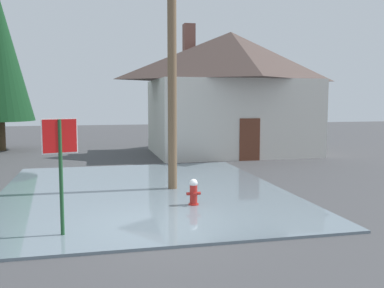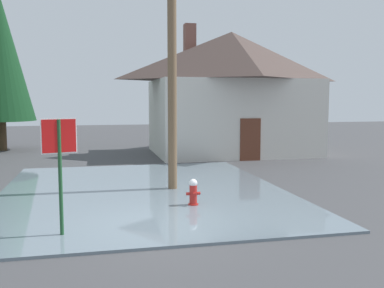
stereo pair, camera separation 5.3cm
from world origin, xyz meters
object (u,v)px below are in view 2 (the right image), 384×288
(stop_sign_near, at_px, (60,153))
(utility_pole, at_px, (172,26))
(fire_hydrant, at_px, (193,193))
(house, at_px, (231,91))

(stop_sign_near, xyz_separation_m, utility_pole, (3.11, 4.15, 3.34))
(stop_sign_near, height_order, fire_hydrant, stop_sign_near)
(house, bearing_deg, stop_sign_near, -121.23)
(fire_hydrant, relative_size, utility_pole, 0.08)
(fire_hydrant, height_order, utility_pole, utility_pole)
(fire_hydrant, bearing_deg, utility_pole, 94.11)
(fire_hydrant, height_order, house, house)
(stop_sign_near, bearing_deg, fire_hydrant, 30.31)
(house, bearing_deg, utility_pole, -118.35)
(fire_hydrant, relative_size, house, 0.09)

